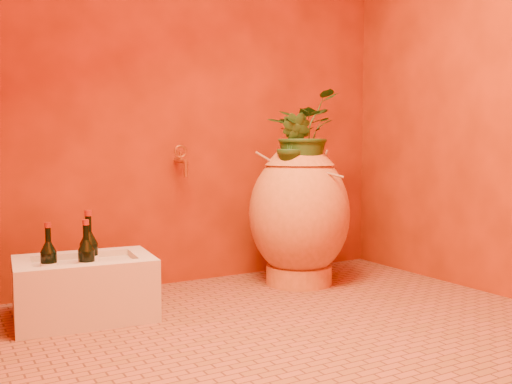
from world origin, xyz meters
TOP-DOWN VIEW (x-y plane):
  - floor at (0.00, 0.00)m, footprint 2.50×2.50m
  - wall_back at (0.00, 1.00)m, footprint 2.50×0.02m
  - wall_right at (1.25, 0.00)m, footprint 0.02×2.00m
  - amphora at (0.47, 0.62)m, footprint 0.76×0.76m
  - stone_basin at (-0.78, 0.55)m, footprint 0.65×0.47m
  - wine_bottle_a at (-0.79, 0.47)m, footprint 0.08×0.08m
  - wine_bottle_b at (-0.94, 0.54)m, footprint 0.07×0.07m
  - wine_bottle_c at (-0.76, 0.54)m, footprint 0.09×0.09m
  - wall_tap at (-0.14, 0.91)m, footprint 0.08×0.16m
  - plant_main at (0.47, 0.60)m, footprint 0.55×0.54m
  - plant_side at (0.37, 0.55)m, footprint 0.23×0.24m

SIDE VIEW (x-z plane):
  - floor at x=0.00m, z-range 0.00..0.00m
  - stone_basin at x=-0.78m, z-range -0.01..0.28m
  - wine_bottle_b at x=-0.94m, z-range 0.11..0.42m
  - wine_bottle_a at x=-0.79m, z-range 0.11..0.43m
  - wine_bottle_c at x=-0.76m, z-range 0.11..0.46m
  - amphora at x=0.47m, z-range 0.00..0.83m
  - wall_tap at x=-0.14m, z-range 0.64..0.82m
  - plant_side at x=0.37m, z-range 0.63..0.98m
  - plant_main at x=0.47m, z-range 0.64..1.11m
  - wall_back at x=0.00m, z-range 0.00..2.50m
  - wall_right at x=1.25m, z-range 0.00..2.50m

